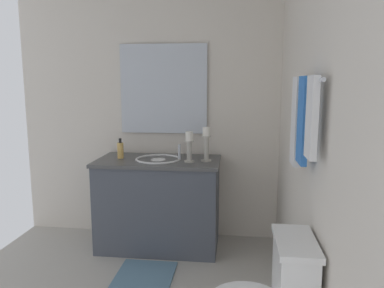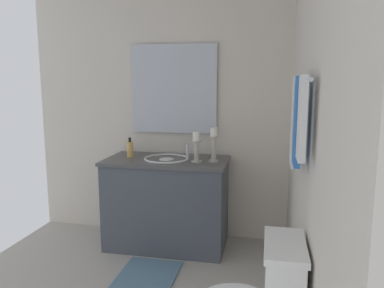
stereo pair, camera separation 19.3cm
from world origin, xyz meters
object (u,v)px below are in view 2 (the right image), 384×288
at_px(candle_holder_short, 197,146).
at_px(towel_near_vanity, 295,122).
at_px(towel_center, 298,121).
at_px(mirror, 174,89).
at_px(towel_near_corner, 302,118).
at_px(towel_bar, 304,80).
at_px(sink_basin, 167,163).
at_px(candle_holder_tall, 214,144).
at_px(soap_bottle, 130,149).
at_px(vanity_cabinet, 167,202).
at_px(bath_mat, 146,278).

bearing_deg(candle_holder_short, towel_near_vanity, 39.21).
bearing_deg(towel_center, mirror, -145.41).
relative_size(candle_holder_short, towel_near_corner, 0.69).
height_order(candle_holder_short, towel_near_vanity, towel_near_vanity).
bearing_deg(towel_center, towel_bar, 90.00).
height_order(sink_basin, mirror, mirror).
bearing_deg(towel_near_corner, candle_holder_tall, -157.10).
height_order(mirror, soap_bottle, mirror).
bearing_deg(vanity_cabinet, candle_holder_tall, 86.97).
relative_size(vanity_cabinet, candle_holder_tall, 3.70).
distance_m(sink_basin, towel_bar, 1.74).
xyz_separation_m(candle_holder_tall, candle_holder_short, (0.05, -0.14, -0.02)).
bearing_deg(sink_basin, bath_mat, -0.09).
distance_m(candle_holder_tall, soap_bottle, 0.78).
height_order(sink_basin, towel_near_vanity, towel_near_vanity).
distance_m(candle_holder_tall, towel_center, 1.36).
bearing_deg(mirror, towel_near_vanity, 39.18).
height_order(soap_bottle, towel_near_vanity, towel_near_vanity).
bearing_deg(candle_holder_short, towel_near_corner, 28.45).
relative_size(towel_bar, towel_near_corner, 1.80).
height_order(mirror, bath_mat, mirror).
bearing_deg(towel_near_vanity, bath_mat, -108.75).
xyz_separation_m(mirror, towel_center, (1.48, 1.02, -0.13)).
bearing_deg(sink_basin, soap_bottle, -93.11).
distance_m(candle_holder_short, towel_center, 1.39).
bearing_deg(sink_basin, candle_holder_tall, 86.96).
relative_size(towel_near_vanity, towel_near_corner, 1.34).
bearing_deg(soap_bottle, vanity_cabinet, 86.88).
relative_size(candle_holder_short, soap_bottle, 1.45).
relative_size(candle_holder_tall, towel_center, 0.65).
relative_size(candle_holder_tall, towel_bar, 0.43).
relative_size(soap_bottle, bath_mat, 0.30).
distance_m(towel_center, bath_mat, 1.73).
bearing_deg(candle_holder_short, sink_basin, -104.08).
height_order(candle_holder_short, towel_center, towel_center).
distance_m(vanity_cabinet, candle_holder_tall, 0.70).
relative_size(sink_basin, mirror, 0.49).
relative_size(soap_bottle, towel_bar, 0.26).
relative_size(sink_basin, candle_holder_tall, 1.36).
height_order(towel_center, bath_mat, towel_center).
xyz_separation_m(candle_holder_short, towel_bar, (1.13, 0.75, 0.55)).
bearing_deg(candle_holder_tall, towel_near_vanity, 32.01).
relative_size(sink_basin, bath_mat, 0.67).
height_order(sink_basin, towel_bar, towel_bar).
distance_m(candle_holder_tall, towel_near_corner, 1.57).
bearing_deg(vanity_cabinet, candle_holder_short, 75.97).
xyz_separation_m(candle_holder_tall, towel_center, (1.18, 0.59, 0.32)).
distance_m(vanity_cabinet, towel_near_vanity, 1.65).
relative_size(towel_near_vanity, bath_mat, 0.85).
xyz_separation_m(vanity_cabinet, candle_holder_tall, (0.02, 0.43, 0.56)).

